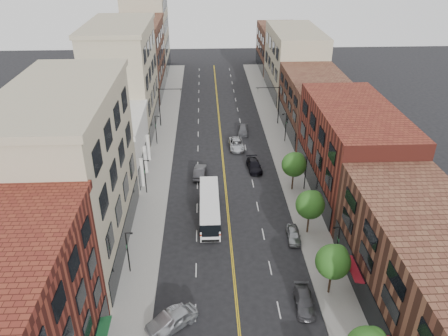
{
  "coord_description": "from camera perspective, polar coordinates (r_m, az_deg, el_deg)",
  "views": [
    {
      "loc": [
        -2.65,
        -28.06,
        31.85
      ],
      "look_at": [
        -0.37,
        21.66,
        5.0
      ],
      "focal_mm": 35.0,
      "sensor_mm": 36.0,
      "label": 1
    }
  ],
  "objects": [
    {
      "name": "bldg_l_tanoffice",
      "position": [
        49.13,
        -19.27,
        -1.11
      ],
      "size": [
        10.0,
        22.0,
        18.0
      ],
      "primitive_type": "cube",
      "color": "tan",
      "rests_on": "ground"
    },
    {
      "name": "bldg_r_mid",
      "position": [
        61.36,
        16.34,
        2.21
      ],
      "size": [
        10.0,
        22.0,
        12.0
      ],
      "primitive_type": "cube",
      "color": "maroon",
      "rests_on": "ground"
    },
    {
      "name": "bldg_r_far_a",
      "position": [
        80.28,
        11.83,
        8.2
      ],
      "size": [
        10.0,
        20.0,
        10.0
      ],
      "primitive_type": "cube",
      "color": "brown",
      "rests_on": "ground"
    },
    {
      "name": "lamp_r_3",
      "position": [
        75.17,
        8.04,
        5.46
      ],
      "size": [
        0.81,
        0.55,
        5.05
      ],
      "color": "black",
      "rests_on": "sidewalk_right"
    },
    {
      "name": "sidewalk_left",
      "position": [
        70.99,
        -8.29,
        1.44
      ],
      "size": [
        4.0,
        110.0,
        0.15
      ],
      "primitive_type": "cube",
      "color": "gray",
      "rests_on": "ground"
    },
    {
      "name": "car_lane_b",
      "position": [
        73.13,
        1.64,
        3.14
      ],
      "size": [
        2.49,
        5.27,
        1.45
      ],
      "primitive_type": "imported",
      "rotation": [
        0.0,
        0.0,
        0.01
      ],
      "color": "#B1B4B9",
      "rests_on": "ground"
    },
    {
      "name": "sidewalk_right",
      "position": [
        71.74,
        7.82,
        1.77
      ],
      "size": [
        4.0,
        110.0,
        0.15
      ],
      "primitive_type": "cube",
      "color": "gray",
      "rests_on": "ground"
    },
    {
      "name": "bldg_r_near",
      "position": [
        43.53,
        25.65,
        -13.14
      ],
      "size": [
        10.0,
        26.0,
        10.0
      ],
      "primitive_type": "cube",
      "color": "brown",
      "rests_on": "ground"
    },
    {
      "name": "tree_r_2",
      "position": [
        51.85,
        11.27,
        -4.6
      ],
      "size": [
        3.4,
        3.4,
        5.59
      ],
      "color": "black",
      "rests_on": "sidewalk_right"
    },
    {
      "name": "signal_mast_right",
      "position": [
        81.8,
        6.69,
        8.73
      ],
      "size": [
        4.49,
        0.18,
        7.2
      ],
      "color": "black",
      "rests_on": "sidewalk_right"
    },
    {
      "name": "ground",
      "position": [
        42.53,
        1.96,
        -20.17
      ],
      "size": [
        220.0,
        220.0,
        0.0
      ],
      "primitive_type": "plane",
      "color": "black",
      "rests_on": "ground"
    },
    {
      "name": "bldg_l_white",
      "position": [
        66.85,
        -14.78,
        2.73
      ],
      "size": [
        10.0,
        14.0,
        8.0
      ],
      "primitive_type": "cube",
      "color": "silver",
      "rests_on": "ground"
    },
    {
      "name": "car_lane_c",
      "position": [
        78.67,
        2.5,
        5.03
      ],
      "size": [
        2.21,
        4.54,
        1.49
      ],
      "primitive_type": "imported",
      "rotation": [
        0.0,
        0.0,
        -0.1
      ],
      "color": "#515156",
      "rests_on": "ground"
    },
    {
      "name": "bldg_l_far_c",
      "position": [
        117.02,
        -10.08,
        17.17
      ],
      "size": [
        10.0,
        16.0,
        20.0
      ],
      "primitive_type": "cube",
      "color": "tan",
      "rests_on": "ground"
    },
    {
      "name": "signal_mast_left",
      "position": [
        81.14,
        -7.94,
        8.48
      ],
      "size": [
        4.49,
        0.18,
        7.2
      ],
      "color": "black",
      "rests_on": "sidewalk_left"
    },
    {
      "name": "lamp_r_1",
      "position": [
        48.16,
        14.56,
        -9.59
      ],
      "size": [
        0.81,
        0.55,
        5.05
      ],
      "color": "black",
      "rests_on": "sidewalk_right"
    },
    {
      "name": "lamp_l_2",
      "position": [
        60.11,
        -10.23,
        -0.87
      ],
      "size": [
        0.81,
        0.55,
        5.05
      ],
      "color": "black",
      "rests_on": "sidewalk_left"
    },
    {
      "name": "car_angle_a",
      "position": [
        42.34,
        -6.44,
        -19.12
      ],
      "size": [
        4.66,
        4.24,
        1.54
      ],
      "primitive_type": "imported",
      "rotation": [
        0.0,
        0.0,
        -0.9
      ],
      "color": "#A9ADB1",
      "rests_on": "ground"
    },
    {
      "name": "lamp_l_1",
      "position": [
        46.94,
        -12.44,
        -10.43
      ],
      "size": [
        0.81,
        0.55,
        5.05
      ],
      "color": "black",
      "rests_on": "sidewalk_left"
    },
    {
      "name": "lamp_l_3",
      "position": [
        74.4,
        -8.86,
        5.15
      ],
      "size": [
        0.81,
        0.55,
        5.05
      ],
      "color": "black",
      "rests_on": "sidewalk_left"
    },
    {
      "name": "city_bus",
      "position": [
        55.01,
        -1.9,
        -4.99
      ],
      "size": [
        2.66,
        10.98,
        2.82
      ],
      "rotation": [
        0.0,
        0.0,
        0.0
      ],
      "color": "white",
      "rests_on": "ground"
    },
    {
      "name": "bldg_l_far_b",
      "position": [
        100.13,
        -11.11,
        13.76
      ],
      "size": [
        10.0,
        20.0,
        15.0
      ],
      "primitive_type": "cube",
      "color": "brown",
      "rests_on": "ground"
    },
    {
      "name": "bldg_r_far_c",
      "position": [
        118.7,
        7.23,
        15.31
      ],
      "size": [
        10.0,
        18.0,
        11.0
      ],
      "primitive_type": "cube",
      "color": "brown",
      "rests_on": "ground"
    },
    {
      "name": "tree_r_1",
      "position": [
        44.11,
        14.14,
        -11.64
      ],
      "size": [
        3.4,
        3.4,
        5.59
      ],
      "color": "black",
      "rests_on": "sidewalk_right"
    },
    {
      "name": "car_angle_b",
      "position": [
        42.52,
        -7.35,
        -19.09
      ],
      "size": [
        4.2,
        3.7,
        1.38
      ],
      "primitive_type": "imported",
      "rotation": [
        0.0,
        0.0,
        -0.92
      ],
      "color": "#9A9BA1",
      "rests_on": "ground"
    },
    {
      "name": "lamp_r_2",
      "position": [
        61.07,
        10.57,
        -0.41
      ],
      "size": [
        0.81,
        0.55,
        5.05
      ],
      "color": "black",
      "rests_on": "sidewalk_right"
    },
    {
      "name": "bldg_l_redbrick",
      "position": [
        36.19,
        -26.62,
        -18.9
      ],
      "size": [
        10.0,
        16.0,
        14.0
      ],
      "primitive_type": "cube",
      "color": "maroon",
      "rests_on": "ground"
    },
    {
      "name": "car_lane_behind",
      "position": [
        64.56,
        -3.17,
        -0.49
      ],
      "size": [
        2.01,
        4.78,
        1.53
      ],
      "primitive_type": "imported",
      "rotation": [
        0.0,
        0.0,
        3.06
      ],
      "color": "#424146",
      "rests_on": "ground"
    },
    {
      "name": "car_lane_a",
      "position": [
        66.49,
        3.96,
        0.32
      ],
      "size": [
        2.31,
        4.91,
        1.38
      ],
      "primitive_type": "imported",
      "rotation": [
        0.0,
        0.0,
        0.08
      ],
      "color": "black",
      "rests_on": "ground"
    },
    {
      "name": "car_parked_mid",
      "position": [
        44.55,
        10.44,
        -16.76
      ],
      "size": [
        2.0,
        4.46,
        1.27
      ],
      "primitive_type": "imported",
      "rotation": [
        0.0,
        0.0,
        -0.05
      ],
      "color": "#434347",
      "rests_on": "ground"
    },
    {
      "name": "car_parked_far",
      "position": [
        52.43,
        9.07,
        -8.6
      ],
      "size": [
        1.72,
        3.85,
        1.29
      ],
      "primitive_type": "imported",
      "rotation": [
        0.0,
        0.0,
        -0.05
      ],
      "color": "#96999C",
      "rests_on": "ground"
    },
    {
      "name": "bldg_l_far_a",
      "position": [
        80.7,
        -13.01,
        11.18
      ],
      "size": [
        10.0,
        20.0,
        18.0
      ],
      "primitive_type": "cube",
      "color": "tan",
      "rests_on": "ground"
    },
    {
      "name": "tree_r_3",
      "position": [
        60.26,
        9.21,
        0.56
      ],
      "size": [
        3.4,
        3.4,
        5.59
      ],
      "color": "black",
      "rests_on": "sidewalk_right"
    },
    {
      "name": "bldg_r_far_b",
      "position": [
        99.25,
        9.14,
        13.5
      ],
      "size": [
        10.0,
        22.0,
        14.0
      ],
      "primitive_type": "cube",
      "color": "tan",
      "rests_on": "ground"
    }
  ]
}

